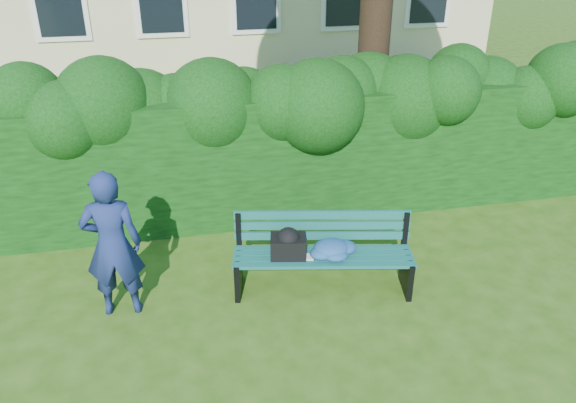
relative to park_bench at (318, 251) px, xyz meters
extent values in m
plane|color=#2B520F|center=(-0.26, -0.18, -0.50)|extent=(80.00, 80.00, 0.00)
cube|color=white|center=(-3.86, 9.80, 1.50)|extent=(1.30, 0.08, 1.60)
cube|color=black|center=(-3.86, 9.76, 1.50)|extent=(1.05, 0.04, 1.35)
cube|color=white|center=(-1.46, 9.80, 1.50)|extent=(1.30, 0.08, 1.60)
cube|color=black|center=(-1.46, 9.76, 1.50)|extent=(1.05, 0.04, 1.35)
cube|color=white|center=(0.94, 9.80, 1.50)|extent=(1.30, 0.08, 1.60)
cube|color=black|center=(0.94, 9.76, 1.50)|extent=(1.05, 0.04, 1.35)
cube|color=black|center=(3.34, 9.76, 1.50)|extent=(1.05, 0.04, 1.35)
cube|color=black|center=(-0.26, 2.02, 0.40)|extent=(10.00, 1.00, 1.80)
cylinder|color=black|center=(1.52, 2.67, 2.20)|extent=(0.46, 0.46, 5.41)
cube|color=#11574F|center=(0.00, -0.23, -0.05)|extent=(2.01, 0.51, 0.04)
cube|color=#11574F|center=(0.03, -0.11, -0.05)|extent=(2.01, 0.51, 0.04)
cube|color=#11574F|center=(0.05, 0.01, -0.05)|extent=(2.01, 0.51, 0.04)
cube|color=#11574F|center=(0.08, 0.12, -0.05)|extent=(2.01, 0.51, 0.04)
cube|color=#11574F|center=(0.09, 0.20, 0.08)|extent=(2.00, 0.45, 0.10)
cube|color=#11574F|center=(0.10, 0.21, 0.21)|extent=(2.00, 0.45, 0.10)
cube|color=#11574F|center=(0.10, 0.22, 0.34)|extent=(2.00, 0.45, 0.10)
cube|color=black|center=(-0.91, 0.14, -0.28)|extent=(0.16, 0.50, 0.44)
cube|color=black|center=(-0.85, 0.40, 0.15)|extent=(0.07, 0.07, 0.45)
cube|color=black|center=(-0.92, 0.09, -0.06)|extent=(0.14, 0.42, 0.05)
cube|color=black|center=(0.99, -0.25, -0.28)|extent=(0.16, 0.50, 0.44)
cube|color=black|center=(1.04, 0.01, 0.15)|extent=(0.07, 0.07, 0.45)
cube|color=black|center=(0.98, -0.30, -0.06)|extent=(0.14, 0.42, 0.05)
cube|color=white|center=(-0.17, -0.06, -0.02)|extent=(0.20, 0.16, 0.02)
cube|color=black|center=(-0.35, 0.03, 0.09)|extent=(0.45, 0.36, 0.24)
imported|color=navy|center=(-2.22, 0.05, 0.33)|extent=(0.63, 0.43, 1.67)
camera|label=1|loc=(-1.50, -5.24, 3.34)|focal=35.00mm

